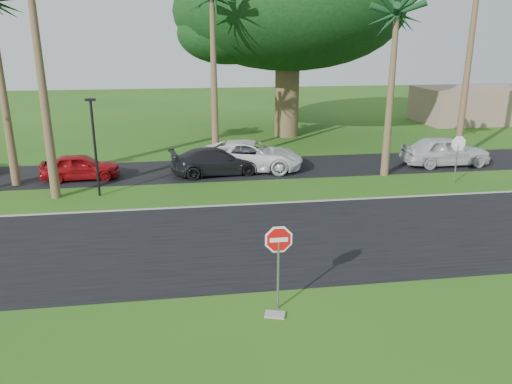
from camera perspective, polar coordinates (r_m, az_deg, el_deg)
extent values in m
plane|color=#225515|center=(16.99, -1.13, -8.19)|extent=(120.00, 120.00, 0.00)
cube|color=black|center=(18.79, -1.92, -5.55)|extent=(120.00, 8.00, 0.02)
cube|color=black|center=(28.71, -4.38, 2.57)|extent=(120.00, 5.00, 0.02)
cube|color=gray|center=(22.55, -3.13, -1.53)|extent=(120.00, 0.12, 0.06)
cylinder|color=gray|center=(13.96, 2.54, -9.61)|extent=(0.07, 0.07, 2.00)
cylinder|color=white|center=(13.50, 2.60, -5.45)|extent=(1.05, 0.02, 1.05)
cylinder|color=red|center=(13.50, 2.60, -5.45)|extent=(0.90, 0.02, 0.90)
cube|color=white|center=(13.50, 2.60, -5.45)|extent=(0.50, 0.02, 0.12)
cylinder|color=gray|center=(27.80, 21.88, 2.96)|extent=(0.07, 0.07, 2.00)
cylinder|color=white|center=(27.57, 22.14, 5.17)|extent=(1.05, 0.02, 1.05)
cylinder|color=red|center=(27.57, 22.14, 5.17)|extent=(0.90, 0.02, 0.90)
cube|color=white|center=(27.57, 22.14, 5.17)|extent=(0.50, 0.02, 0.12)
cone|color=brown|center=(27.70, -26.89, 9.69)|extent=(0.44, 0.44, 9.00)
cone|color=brown|center=(24.51, -23.39, 12.31)|extent=(0.44, 0.44, 11.50)
cone|color=brown|center=(29.37, -4.82, 12.30)|extent=(0.44, 0.44, 9.50)
cone|color=brown|center=(27.64, 15.10, 10.41)|extent=(0.44, 0.44, 8.50)
cone|color=brown|center=(32.92, 23.14, 13.74)|extent=(0.44, 0.44, 12.00)
cylinder|color=brown|center=(38.28, 3.56, 10.87)|extent=(1.80, 1.80, 6.00)
ellipsoid|color=black|center=(38.07, 3.73, 19.88)|extent=(16.50, 16.50, 8.25)
cylinder|color=black|center=(24.57, -17.90, 4.61)|extent=(0.12, 0.12, 4.50)
cube|color=black|center=(24.20, -18.41, 9.99)|extent=(0.45, 0.25, 0.12)
cube|color=gray|center=(49.04, 23.80, 9.12)|extent=(10.00, 6.00, 3.00)
imported|color=maroon|center=(28.09, -19.42, 2.72)|extent=(4.14, 1.85, 1.38)
imported|color=black|center=(27.55, -4.55, 3.48)|extent=(5.28, 2.70, 1.46)
imported|color=white|center=(28.37, -0.64, 4.14)|extent=(6.40, 4.00, 1.65)
imported|color=silver|center=(31.46, 20.84, 4.39)|extent=(5.09, 2.08, 1.73)
cube|color=gray|center=(14.10, 2.18, -13.82)|extent=(0.63, 0.50, 0.06)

